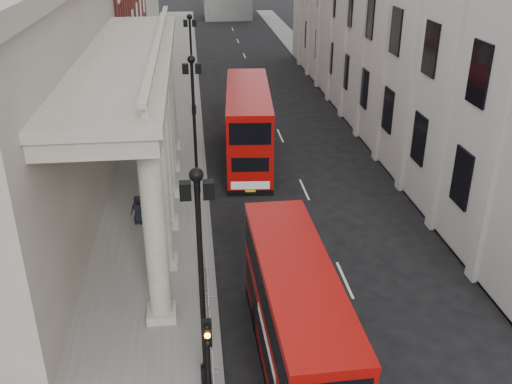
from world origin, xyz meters
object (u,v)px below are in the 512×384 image
(lamp_post_south, at_px, (201,269))
(lamp_post_mid, at_px, (194,117))
(traffic_light, at_px, (208,356))
(pedestrian_a, at_px, (166,202))
(bus_far, at_px, (248,124))
(pedestrian_c, at_px, (138,210))
(lamp_post_north, at_px, (191,58))
(bus_near, at_px, (296,317))
(pedestrian_b, at_px, (156,180))

(lamp_post_south, distance_m, lamp_post_mid, 16.00)
(traffic_light, height_order, pedestrian_a, traffic_light)
(lamp_post_south, xyz_separation_m, pedestrian_a, (-1.81, 13.32, -4.03))
(bus_far, bearing_deg, pedestrian_a, -119.97)
(lamp_post_south, relative_size, traffic_light, 1.93)
(pedestrian_c, bearing_deg, traffic_light, -64.54)
(lamp_post_mid, relative_size, bus_far, 0.70)
(lamp_post_north, height_order, bus_far, lamp_post_north)
(lamp_post_south, height_order, bus_far, lamp_post_south)
(lamp_post_north, xyz_separation_m, bus_near, (3.28, -31.38, -2.62))
(lamp_post_north, distance_m, pedestrian_a, 19.19)
(lamp_post_south, distance_m, traffic_light, 2.71)
(lamp_post_mid, bearing_deg, pedestrian_b, 178.13)
(bus_near, distance_m, pedestrian_b, 16.53)
(bus_near, relative_size, bus_far, 0.86)
(pedestrian_a, relative_size, pedestrian_b, 0.80)
(bus_far, xyz_separation_m, pedestrian_a, (-5.44, -7.92, -1.77))
(bus_near, relative_size, pedestrian_b, 5.36)
(lamp_post_mid, xyz_separation_m, traffic_light, (0.10, -18.02, -1.80))
(pedestrian_b, relative_size, pedestrian_c, 1.18)
(lamp_post_south, xyz_separation_m, lamp_post_mid, (0.00, 16.00, 0.00))
(lamp_post_north, relative_size, bus_near, 0.81)
(lamp_post_south, relative_size, pedestrian_a, 5.47)
(bus_near, bearing_deg, traffic_light, -141.59)
(lamp_post_mid, distance_m, pedestrian_c, 6.23)
(pedestrian_a, bearing_deg, bus_far, 56.53)
(lamp_post_south, height_order, pedestrian_b, lamp_post_south)
(bus_far, relative_size, pedestrian_b, 6.27)
(pedestrian_b, bearing_deg, traffic_light, 75.10)
(bus_far, bearing_deg, pedestrian_b, -135.05)
(lamp_post_north, bearing_deg, bus_near, -84.04)
(bus_far, height_order, pedestrian_c, bus_far)
(traffic_light, distance_m, pedestrian_c, 15.05)
(lamp_post_mid, xyz_separation_m, lamp_post_north, (0.00, 16.00, 0.00))
(lamp_post_south, relative_size, bus_far, 0.70)
(lamp_post_north, height_order, bus_near, lamp_post_north)
(pedestrian_a, bearing_deg, lamp_post_south, -81.25)
(pedestrian_a, height_order, pedestrian_c, pedestrian_c)
(pedestrian_c, bearing_deg, lamp_post_north, 92.92)
(lamp_post_north, bearing_deg, lamp_post_south, -90.00)
(lamp_post_south, distance_m, bus_far, 21.67)
(bus_near, xyz_separation_m, pedestrian_a, (-5.08, 12.71, -1.41))
(bus_far, distance_m, pedestrian_a, 9.77)
(bus_near, height_order, pedestrian_b, bus_near)
(traffic_light, bearing_deg, bus_near, 39.68)
(pedestrian_c, bearing_deg, pedestrian_a, 42.28)
(traffic_light, relative_size, pedestrian_b, 2.26)
(lamp_post_mid, xyz_separation_m, pedestrian_c, (-3.26, -3.51, -3.98))
(lamp_post_mid, xyz_separation_m, pedestrian_b, (-2.43, 0.08, -3.84))
(lamp_post_south, distance_m, pedestrian_b, 16.71)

